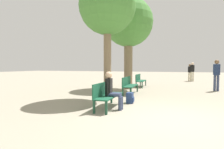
{
  "coord_description": "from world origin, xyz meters",
  "views": [
    {
      "loc": [
        -0.06,
        -4.7,
        1.39
      ],
      "look_at": [
        -3.16,
        4.32,
        0.94
      ],
      "focal_mm": 28.0,
      "sensor_mm": 36.0,
      "label": 1
    }
  ],
  "objects_px": {
    "tree_row_0": "(107,7)",
    "pedestrian_near": "(190,71)",
    "backpack": "(130,98)",
    "bench_row_0": "(107,93)",
    "pedestrian_far": "(217,73)",
    "pedestrian_mid": "(192,70)",
    "bench_row_1": "(129,84)",
    "person_seated": "(112,89)",
    "bench_row_2": "(140,80)",
    "tree_row_1": "(128,24)"
  },
  "relations": [
    {
      "from": "tree_row_1",
      "to": "pedestrian_mid",
      "type": "xyz_separation_m",
      "value": [
        4.35,
        6.98,
        -3.0
      ]
    },
    {
      "from": "tree_row_0",
      "to": "bench_row_2",
      "type": "bearing_deg",
      "value": 84.06
    },
    {
      "from": "tree_row_0",
      "to": "pedestrian_far",
      "type": "relative_size",
      "value": 2.88
    },
    {
      "from": "tree_row_1",
      "to": "bench_row_0",
      "type": "bearing_deg",
      "value": -84.32
    },
    {
      "from": "pedestrian_near",
      "to": "tree_row_0",
      "type": "bearing_deg",
      "value": -110.66
    },
    {
      "from": "backpack",
      "to": "pedestrian_near",
      "type": "bearing_deg",
      "value": 74.99
    },
    {
      "from": "bench_row_1",
      "to": "person_seated",
      "type": "bearing_deg",
      "value": -86.05
    },
    {
      "from": "bench_row_0",
      "to": "pedestrian_near",
      "type": "xyz_separation_m",
      "value": [
        3.65,
        12.5,
        0.43
      ]
    },
    {
      "from": "bench_row_2",
      "to": "person_seated",
      "type": "height_order",
      "value": "person_seated"
    },
    {
      "from": "bench_row_1",
      "to": "person_seated",
      "type": "xyz_separation_m",
      "value": [
        0.23,
        -3.3,
        0.16
      ]
    },
    {
      "from": "person_seated",
      "to": "backpack",
      "type": "height_order",
      "value": "person_seated"
    },
    {
      "from": "pedestrian_far",
      "to": "bench_row_2",
      "type": "bearing_deg",
      "value": 170.36
    },
    {
      "from": "bench_row_2",
      "to": "tree_row_0",
      "type": "xyz_separation_m",
      "value": [
        -0.51,
        -4.92,
        3.34
      ]
    },
    {
      "from": "person_seated",
      "to": "pedestrian_far",
      "type": "relative_size",
      "value": 0.7
    },
    {
      "from": "tree_row_0",
      "to": "pedestrian_near",
      "type": "relative_size",
      "value": 3.15
    },
    {
      "from": "bench_row_0",
      "to": "tree_row_1",
      "type": "xyz_separation_m",
      "value": [
        -0.51,
        5.16,
        3.52
      ]
    },
    {
      "from": "bench_row_1",
      "to": "pedestrian_mid",
      "type": "xyz_separation_m",
      "value": [
        3.83,
        8.94,
        0.52
      ]
    },
    {
      "from": "bench_row_2",
      "to": "backpack",
      "type": "height_order",
      "value": "bench_row_2"
    },
    {
      "from": "backpack",
      "to": "pedestrian_mid",
      "type": "relative_size",
      "value": 0.23
    },
    {
      "from": "bench_row_1",
      "to": "pedestrian_mid",
      "type": "distance_m",
      "value": 9.74
    },
    {
      "from": "person_seated",
      "to": "pedestrian_mid",
      "type": "distance_m",
      "value": 12.76
    },
    {
      "from": "bench_row_0",
      "to": "backpack",
      "type": "bearing_deg",
      "value": 60.74
    },
    {
      "from": "tree_row_1",
      "to": "pedestrian_far",
      "type": "bearing_deg",
      "value": 5.64
    },
    {
      "from": "tree_row_0",
      "to": "pedestrian_near",
      "type": "height_order",
      "value": "tree_row_0"
    },
    {
      "from": "bench_row_1",
      "to": "pedestrian_near",
      "type": "distance_m",
      "value": 10.0
    },
    {
      "from": "pedestrian_far",
      "to": "bench_row_0",
      "type": "bearing_deg",
      "value": -127.99
    },
    {
      "from": "bench_row_0",
      "to": "bench_row_1",
      "type": "xyz_separation_m",
      "value": [
        0.0,
        3.19,
        0.0
      ]
    },
    {
      "from": "pedestrian_near",
      "to": "pedestrian_far",
      "type": "distance_m",
      "value": 6.9
    },
    {
      "from": "pedestrian_mid",
      "to": "bench_row_0",
      "type": "bearing_deg",
      "value": -107.53
    },
    {
      "from": "tree_row_1",
      "to": "bench_row_2",
      "type": "bearing_deg",
      "value": 67.45
    },
    {
      "from": "bench_row_1",
      "to": "tree_row_0",
      "type": "distance_m",
      "value": 3.79
    },
    {
      "from": "bench_row_0",
      "to": "backpack",
      "type": "xyz_separation_m",
      "value": [
        0.57,
        1.01,
        -0.3
      ]
    },
    {
      "from": "bench_row_0",
      "to": "backpack",
      "type": "height_order",
      "value": "bench_row_0"
    },
    {
      "from": "tree_row_0",
      "to": "pedestrian_near",
      "type": "bearing_deg",
      "value": 69.34
    },
    {
      "from": "bench_row_1",
      "to": "tree_row_0",
      "type": "xyz_separation_m",
      "value": [
        -0.51,
        -1.73,
        3.34
      ]
    },
    {
      "from": "bench_row_0",
      "to": "pedestrian_far",
      "type": "xyz_separation_m",
      "value": [
        4.41,
        5.64,
        0.52
      ]
    },
    {
      "from": "bench_row_2",
      "to": "bench_row_0",
      "type": "bearing_deg",
      "value": -90.0
    },
    {
      "from": "tree_row_0",
      "to": "backpack",
      "type": "height_order",
      "value": "tree_row_0"
    },
    {
      "from": "tree_row_1",
      "to": "pedestrian_mid",
      "type": "distance_m",
      "value": 8.76
    },
    {
      "from": "tree_row_0",
      "to": "backpack",
      "type": "distance_m",
      "value": 3.82
    },
    {
      "from": "bench_row_2",
      "to": "tree_row_0",
      "type": "bearing_deg",
      "value": -95.94
    },
    {
      "from": "pedestrian_far",
      "to": "pedestrian_mid",
      "type": "bearing_deg",
      "value": 95.02
    },
    {
      "from": "tree_row_1",
      "to": "pedestrian_far",
      "type": "xyz_separation_m",
      "value": [
        4.92,
        0.49,
        -3.0
      ]
    },
    {
      "from": "pedestrian_mid",
      "to": "person_seated",
      "type": "bearing_deg",
      "value": -106.42
    },
    {
      "from": "bench_row_1",
      "to": "pedestrian_far",
      "type": "xyz_separation_m",
      "value": [
        4.41,
        2.45,
        0.52
      ]
    },
    {
      "from": "bench_row_2",
      "to": "pedestrian_mid",
      "type": "distance_m",
      "value": 6.93
    },
    {
      "from": "bench_row_0",
      "to": "bench_row_2",
      "type": "bearing_deg",
      "value": 90.0
    },
    {
      "from": "bench_row_1",
      "to": "backpack",
      "type": "distance_m",
      "value": 2.27
    },
    {
      "from": "bench_row_2",
      "to": "pedestrian_near",
      "type": "height_order",
      "value": "pedestrian_near"
    },
    {
      "from": "bench_row_2",
      "to": "tree_row_0",
      "type": "height_order",
      "value": "tree_row_0"
    }
  ]
}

